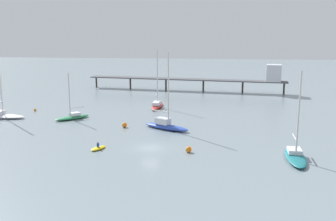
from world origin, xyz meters
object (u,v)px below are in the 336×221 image
Objects in this scene: pier at (227,76)px; sailboat_blue at (166,124)px; sailboat_white at (0,114)px; mooring_buoy_far at (188,149)px; mooring_buoy_outer at (35,110)px; sailboat_green at (72,116)px; mooring_buoy_mid at (124,125)px; sailboat_red at (157,104)px; dinghy_yellow at (98,148)px; sailboat_teal at (295,154)px.

pier is 4.34× the size of sailboat_blue.
sailboat_white is at bearing -138.68° from pier.
mooring_buoy_far is (-6.40, -56.32, -4.00)m from pier.
mooring_buoy_outer is (-40.97, -32.14, -4.15)m from pier.
mooring_buoy_mid is (11.49, -5.13, -0.11)m from sailboat_green.
pier is at bearing 83.52° from mooring_buoy_far.
sailboat_green is 19.78m from sailboat_red.
mooring_buoy_mid is (22.34, -11.51, 0.17)m from mooring_buoy_outer.
sailboat_blue is (18.82, -5.34, 0.26)m from sailboat_green.
sailboat_green is at bearing 121.01° from dinghy_yellow.
sailboat_red is at bearing -122.53° from pier.
sailboat_blue is at bearing 58.07° from dinghy_yellow.
sailboat_teal is at bearing -26.43° from sailboat_green.
sailboat_blue is 15.51× the size of mooring_buoy_far.
sailboat_teal is 0.81× the size of sailboat_white.
mooring_buoy_mid is at bearing -9.81° from sailboat_white.
sailboat_teal is at bearing -27.43° from mooring_buoy_mid.
sailboat_green is at bearing 153.57° from sailboat_teal.
sailboat_red is (14.28, 13.69, 0.18)m from sailboat_green.
mooring_buoy_mid is (-2.79, -18.82, -0.29)m from sailboat_red.
sailboat_green reaches higher than pier.
sailboat_teal is at bearing -1.44° from dinghy_yellow.
sailboat_blue is at bearing -15.85° from sailboat_green.
mooring_buoy_far is (12.84, 0.30, 0.22)m from dinghy_yellow.
pier reaches higher than dinghy_yellow.
sailboat_white is at bearing 170.19° from mooring_buoy_mid.
mooring_buoy_far is 0.95× the size of mooring_buoy_mid.
dinghy_yellow is (-19.24, -56.62, -4.22)m from pier.
pier is at bearing 38.12° from mooring_buoy_outer.
mooring_buoy_far is at bearing -73.31° from sailboat_red.
sailboat_red is 4.32× the size of dinghy_yellow.
sailboat_green is 3.01× the size of dinghy_yellow.
dinghy_yellow reaches higher than mooring_buoy_far.
pier is 4.90× the size of sailboat_teal.
sailboat_teal is 13.71× the size of mooring_buoy_far.
mooring_buoy_outer is (-25.13, -7.31, -0.46)m from sailboat_red.
sailboat_teal is at bearing -35.32° from sailboat_blue.
dinghy_yellow is (10.88, -18.10, -0.35)m from sailboat_green.
pier reaches higher than mooring_buoy_mid.
sailboat_red reaches higher than pier.
sailboat_teal is at bearing -3.96° from mooring_buoy_far.
sailboat_green is 21.12m from dinghy_yellow.
mooring_buoy_mid is at bearing -98.44° from sailboat_red.
sailboat_white reaches higher than sailboat_red.
mooring_buoy_far is (34.57, -24.18, 0.15)m from mooring_buoy_outer.
sailboat_green is 29.65m from mooring_buoy_far.
sailboat_green reaches higher than mooring_buoy_far.
sailboat_red is 0.97× the size of sailboat_blue.
sailboat_teal reaches higher than sailboat_green.
sailboat_blue is at bearing -1.69° from mooring_buoy_mid.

